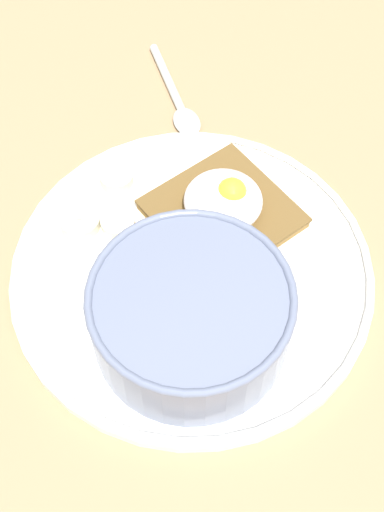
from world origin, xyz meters
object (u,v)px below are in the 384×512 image
object	(u,v)px
toast_slice	(222,213)
banana_slice_right	(116,178)
banana_slice_front	(80,222)
spoon	(177,101)
poached_egg	(224,200)
oatmeal_bowl	(191,315)
banana_slice_left	(118,223)
banana_slice_back	(144,243)

from	to	relation	value
toast_slice	banana_slice_right	world-z (taller)	same
banana_slice_front	spoon	bearing A→B (deg)	-147.37
toast_slice	poached_egg	world-z (taller)	poached_egg
oatmeal_bowl	banana_slice_left	bearing A→B (deg)	-88.80
banana_slice_right	oatmeal_bowl	bearing A→B (deg)	83.60
banana_slice_front	oatmeal_bowl	bearing A→B (deg)	102.77
banana_slice_left	banana_slice_right	world-z (taller)	same
banana_slice_back	spoon	size ratio (longest dim) A/B	0.30
oatmeal_bowl	banana_slice_back	bearing A→B (deg)	-94.64
banana_slice_left	oatmeal_bowl	bearing A→B (deg)	91.20
oatmeal_bowl	banana_slice_back	distance (cm)	9.01
poached_egg	spoon	world-z (taller)	poached_egg
oatmeal_bowl	toast_slice	size ratio (longest dim) A/B	1.26
toast_slice	poached_egg	bearing A→B (deg)	169.25
toast_slice	spoon	world-z (taller)	toast_slice
oatmeal_bowl	banana_slice_left	distance (cm)	11.73
toast_slice	spoon	distance (cm)	14.55
banana_slice_left	spoon	xyz separation A→B (cm)	(-11.50, -10.57, -1.13)
banana_slice_left	banana_slice_back	size ratio (longest dim) A/B	0.87
banana_slice_back	spoon	world-z (taller)	banana_slice_back
banana_slice_front	toast_slice	bearing A→B (deg)	154.86
oatmeal_bowl	banana_slice_right	xyz separation A→B (cm)	(-1.76, -15.74, -2.52)
oatmeal_bowl	banana_slice_right	size ratio (longest dim) A/B	4.42
oatmeal_bowl	banana_slice_left	xyz separation A→B (cm)	(0.24, -11.45, -2.50)
spoon	toast_slice	bearing A→B (deg)	75.40
banana_slice_front	spoon	distance (cm)	16.90
banana_slice_left	spoon	world-z (taller)	banana_slice_left
banana_slice_left	banana_slice_back	world-z (taller)	same
poached_egg	spoon	xyz separation A→B (cm)	(-3.57, -14.05, -2.99)
banana_slice_back	banana_slice_right	xyz separation A→B (cm)	(-1.06, -7.10, -0.05)
banana_slice_right	banana_slice_left	bearing A→B (deg)	64.95
toast_slice	banana_slice_left	bearing A→B (deg)	-23.80
banana_slice_right	banana_slice_front	bearing A→B (deg)	30.81
spoon	banana_slice_right	bearing A→B (deg)	33.51
oatmeal_bowl	spoon	xyz separation A→B (cm)	(-11.26, -22.03, -3.63)
banana_slice_back	toast_slice	bearing A→B (deg)	174.66
toast_slice	banana_slice_back	xyz separation A→B (cm)	(6.90, -0.65, -0.05)
spoon	banana_slice_back	bearing A→B (deg)	51.73
toast_slice	banana_slice_back	world-z (taller)	same
toast_slice	banana_slice_back	bearing A→B (deg)	-5.34
banana_slice_right	banana_slice_back	bearing A→B (deg)	81.48
banana_slice_front	banana_slice_back	size ratio (longest dim) A/B	1.11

